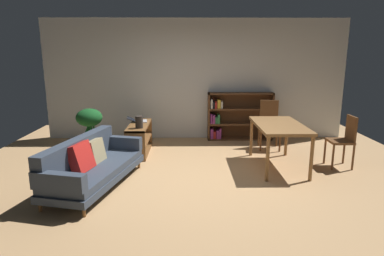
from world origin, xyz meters
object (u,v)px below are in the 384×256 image
object	(u,v)px
media_console	(139,139)
dining_chair_near	(344,138)
open_laptop	(138,120)
desk_speaker	(139,122)
dining_chair_far	(269,122)
bookshelf	(236,116)
potted_floor_plant	(90,124)
fabric_couch	(91,164)
dining_table	(279,128)

from	to	relation	value
media_console	dining_chair_near	world-z (taller)	dining_chair_near
open_laptop	desk_speaker	distance (m)	0.60
dining_chair_far	dining_chair_near	bearing A→B (deg)	-50.40
dining_chair_near	bookshelf	bearing A→B (deg)	129.37
dining_chair_near	dining_chair_far	world-z (taller)	dining_chair_far
dining_chair_far	potted_floor_plant	bearing A→B (deg)	-172.39
fabric_couch	dining_table	distance (m)	3.13
dining_table	dining_chair_far	bearing A→B (deg)	83.78
media_console	desk_speaker	xyz separation A→B (m)	(0.06, -0.34, 0.41)
desk_speaker	bookshelf	distance (m)	2.44
open_laptop	bookshelf	bearing A→B (deg)	20.50
media_console	dining_chair_far	bearing A→B (deg)	6.51
dining_table	dining_chair_far	distance (m)	1.22
potted_floor_plant	desk_speaker	bearing A→B (deg)	-9.60
desk_speaker	bookshelf	world-z (taller)	bookshelf
open_laptop	dining_chair_far	bearing A→B (deg)	1.26
potted_floor_plant	bookshelf	world-z (taller)	bookshelf
desk_speaker	dining_chair_far	bearing A→B (deg)	13.87
desk_speaker	potted_floor_plant	world-z (taller)	potted_floor_plant
desk_speaker	fabric_couch	bearing A→B (deg)	-111.08
open_laptop	bookshelf	distance (m)	2.26
media_console	potted_floor_plant	world-z (taller)	potted_floor_plant
open_laptop	dining_table	distance (m)	2.82
desk_speaker	dining_chair_far	size ratio (longest dim) A/B	0.23
open_laptop	dining_chair_near	world-z (taller)	dining_chair_near
fabric_couch	dining_chair_far	distance (m)	3.74
dining_chair_far	open_laptop	bearing A→B (deg)	-178.74
fabric_couch	dining_chair_far	bearing A→B (deg)	32.84
media_console	dining_chair_near	xyz separation A→B (m)	(3.66, -0.91, 0.23)
dining_chair_near	dining_chair_far	size ratio (longest dim) A/B	0.91
potted_floor_plant	open_laptop	bearing A→B (deg)	25.78
dining_table	desk_speaker	bearing A→B (deg)	167.21
dining_table	fabric_couch	bearing A→B (deg)	-164.74
open_laptop	dining_table	world-z (taller)	dining_table
media_console	open_laptop	xyz separation A→B (m)	(-0.05, 0.24, 0.32)
open_laptop	dining_chair_far	world-z (taller)	dining_chair_far
fabric_couch	potted_floor_plant	bearing A→B (deg)	105.93
dining_chair_near	fabric_couch	bearing A→B (deg)	-168.92
media_console	dining_chair_far	xyz separation A→B (m)	(2.66, 0.30, 0.27)
potted_floor_plant	fabric_couch	bearing A→B (deg)	-74.07
media_console	dining_table	size ratio (longest dim) A/B	0.84
dining_chair_near	bookshelf	size ratio (longest dim) A/B	0.62
open_laptop	dining_chair_near	size ratio (longest dim) A/B	0.49
desk_speaker	dining_chair_near	world-z (taller)	dining_chair_near
potted_floor_plant	dining_chair_far	world-z (taller)	dining_chair_far
dining_table	potted_floor_plant	bearing A→B (deg)	168.10
fabric_couch	open_laptop	distance (m)	2.03
fabric_couch	dining_chair_far	size ratio (longest dim) A/B	2.09
media_console	dining_chair_near	bearing A→B (deg)	-13.95
fabric_couch	potted_floor_plant	xyz separation A→B (m)	(-0.44, 1.55, 0.28)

